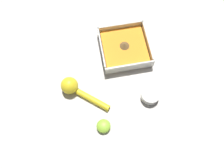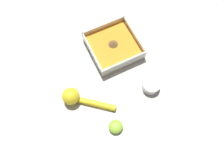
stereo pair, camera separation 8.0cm
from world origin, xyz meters
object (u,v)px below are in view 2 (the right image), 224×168
Objects in this scene: square_dish at (114,47)px; lemon_half at (116,127)px; spice_bowl at (151,85)px; lemon_squeezer at (76,98)px.

square_dish is 3.83× the size of lemon_half.
square_dish reaches higher than spice_bowl.
spice_bowl is 0.28m from lemon_squeezer.
spice_bowl is 0.20m from lemon_half.
lemon_half is (-0.13, -0.29, -0.00)m from square_dish.
square_dish is 0.22m from spice_bowl.
lemon_half is at bearing -156.89° from spice_bowl.
lemon_half is (-0.19, -0.08, -0.00)m from spice_bowl.
square_dish reaches higher than lemon_half.
spice_bowl is at bearing -76.01° from square_dish.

